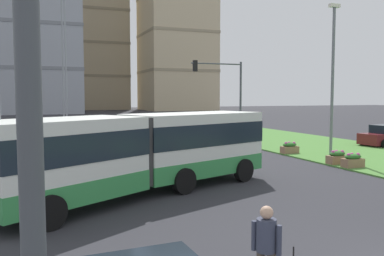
{
  "coord_description": "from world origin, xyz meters",
  "views": [
    {
      "loc": [
        -7.47,
        -5.78,
        3.71
      ],
      "look_at": [
        -0.46,
        12.26,
        2.2
      ],
      "focal_mm": 38.14,
      "sensor_mm": 36.0,
      "label": 1
    }
  ],
  "objects_px": {
    "articulated_bus": "(142,151)",
    "traffic_light_near_left": "(203,14)",
    "traffic_light_far_right": "(225,88)",
    "apartment_tower_eastcentre": "(177,36)",
    "apartment_tower_centre": "(95,14)",
    "streetlight_median": "(333,74)",
    "flower_planter_3": "(353,160)",
    "pedestrian_crossing": "(266,246)",
    "flower_planter_5": "(290,148)",
    "car_silver_hatch": "(58,141)",
    "flower_planter_4": "(337,157)"
  },
  "relations": [
    {
      "from": "articulated_bus",
      "to": "traffic_light_near_left",
      "type": "relative_size",
      "value": 1.85
    },
    {
      "from": "traffic_light_near_left",
      "to": "traffic_light_far_right",
      "type": "bearing_deg",
      "value": 63.78
    },
    {
      "from": "traffic_light_far_right",
      "to": "apartment_tower_eastcentre",
      "type": "bearing_deg",
      "value": 73.48
    },
    {
      "from": "articulated_bus",
      "to": "apartment_tower_eastcentre",
      "type": "height_order",
      "value": "apartment_tower_eastcentre"
    },
    {
      "from": "apartment_tower_centre",
      "to": "traffic_light_far_right",
      "type": "bearing_deg",
      "value": -92.05
    },
    {
      "from": "articulated_bus",
      "to": "streetlight_median",
      "type": "xyz_separation_m",
      "value": [
        13.34,
        5.38,
        3.42
      ]
    },
    {
      "from": "flower_planter_3",
      "to": "streetlight_median",
      "type": "bearing_deg",
      "value": 64.23
    },
    {
      "from": "pedestrian_crossing",
      "to": "streetlight_median",
      "type": "distance_m",
      "value": 19.7
    },
    {
      "from": "flower_planter_3",
      "to": "flower_planter_5",
      "type": "xyz_separation_m",
      "value": [
        0.0,
        5.54,
        0.0
      ]
    },
    {
      "from": "apartment_tower_eastcentre",
      "to": "traffic_light_far_right",
      "type": "bearing_deg",
      "value": -106.52
    },
    {
      "from": "car_silver_hatch",
      "to": "apartment_tower_centre",
      "type": "xyz_separation_m",
      "value": [
        15.3,
        90.59,
        26.02
      ]
    },
    {
      "from": "flower_planter_5",
      "to": "traffic_light_near_left",
      "type": "xyz_separation_m",
      "value": [
        -14.02,
        -19.06,
        3.88
      ]
    },
    {
      "from": "apartment_tower_centre",
      "to": "apartment_tower_eastcentre",
      "type": "relative_size",
      "value": 1.34
    },
    {
      "from": "traffic_light_far_right",
      "to": "flower_planter_5",
      "type": "bearing_deg",
      "value": -73.96
    },
    {
      "from": "pedestrian_crossing",
      "to": "traffic_light_far_right",
      "type": "height_order",
      "value": "traffic_light_far_right"
    },
    {
      "from": "apartment_tower_eastcentre",
      "to": "flower_planter_4",
      "type": "bearing_deg",
      "value": -103.62
    },
    {
      "from": "apartment_tower_eastcentre",
      "to": "car_silver_hatch",
      "type": "bearing_deg",
      "value": -114.36
    },
    {
      "from": "flower_planter_4",
      "to": "apartment_tower_eastcentre",
      "type": "bearing_deg",
      "value": 76.38
    },
    {
      "from": "pedestrian_crossing",
      "to": "apartment_tower_eastcentre",
      "type": "distance_m",
      "value": 106.23
    },
    {
      "from": "flower_planter_3",
      "to": "traffic_light_far_right",
      "type": "xyz_separation_m",
      "value": [
        -1.71,
        11.48,
        3.91
      ]
    },
    {
      "from": "flower_planter_4",
      "to": "pedestrian_crossing",
      "type": "bearing_deg",
      "value": -135.23
    },
    {
      "from": "apartment_tower_centre",
      "to": "flower_planter_3",
      "type": "bearing_deg",
      "value": -90.87
    },
    {
      "from": "apartment_tower_eastcentre",
      "to": "flower_planter_3",
      "type": "bearing_deg",
      "value": -103.45
    },
    {
      "from": "streetlight_median",
      "to": "apartment_tower_centre",
      "type": "height_order",
      "value": "apartment_tower_centre"
    },
    {
      "from": "pedestrian_crossing",
      "to": "traffic_light_near_left",
      "type": "bearing_deg",
      "value": -128.12
    },
    {
      "from": "articulated_bus",
      "to": "streetlight_median",
      "type": "relative_size",
      "value": 1.26
    },
    {
      "from": "traffic_light_near_left",
      "to": "flower_planter_5",
      "type": "bearing_deg",
      "value": 53.66
    },
    {
      "from": "apartment_tower_eastcentre",
      "to": "flower_planter_5",
      "type": "bearing_deg",
      "value": -104.31
    },
    {
      "from": "pedestrian_crossing",
      "to": "flower_planter_5",
      "type": "height_order",
      "value": "pedestrian_crossing"
    },
    {
      "from": "apartment_tower_eastcentre",
      "to": "pedestrian_crossing",
      "type": "bearing_deg",
      "value": -108.21
    },
    {
      "from": "streetlight_median",
      "to": "apartment_tower_eastcentre",
      "type": "distance_m",
      "value": 88.72
    },
    {
      "from": "traffic_light_near_left",
      "to": "apartment_tower_centre",
      "type": "bearing_deg",
      "value": 82.34
    },
    {
      "from": "flower_planter_4",
      "to": "streetlight_median",
      "type": "bearing_deg",
      "value": 55.66
    },
    {
      "from": "flower_planter_4",
      "to": "streetlight_median",
      "type": "relative_size",
      "value": 0.12
    },
    {
      "from": "flower_planter_4",
      "to": "apartment_tower_eastcentre",
      "type": "distance_m",
      "value": 92.68
    },
    {
      "from": "pedestrian_crossing",
      "to": "flower_planter_3",
      "type": "bearing_deg",
      "value": 41.68
    },
    {
      "from": "articulated_bus",
      "to": "traffic_light_far_right",
      "type": "height_order",
      "value": "traffic_light_far_right"
    },
    {
      "from": "streetlight_median",
      "to": "pedestrian_crossing",
      "type": "bearing_deg",
      "value": -133.33
    },
    {
      "from": "flower_planter_3",
      "to": "traffic_light_far_right",
      "type": "relative_size",
      "value": 0.17
    },
    {
      "from": "flower_planter_3",
      "to": "apartment_tower_eastcentre",
      "type": "bearing_deg",
      "value": 76.55
    },
    {
      "from": "flower_planter_3",
      "to": "car_silver_hatch",
      "type": "bearing_deg",
      "value": 139.62
    },
    {
      "from": "flower_planter_3",
      "to": "flower_planter_5",
      "type": "distance_m",
      "value": 5.54
    },
    {
      "from": "car_silver_hatch",
      "to": "flower_planter_3",
      "type": "relative_size",
      "value": 4.11
    },
    {
      "from": "pedestrian_crossing",
      "to": "apartment_tower_centre",
      "type": "relative_size",
      "value": 0.03
    },
    {
      "from": "flower_planter_4",
      "to": "traffic_light_far_right",
      "type": "xyz_separation_m",
      "value": [
        -1.71,
        10.33,
        3.91
      ]
    },
    {
      "from": "car_silver_hatch",
      "to": "flower_planter_5",
      "type": "relative_size",
      "value": 4.11
    },
    {
      "from": "car_silver_hatch",
      "to": "flower_planter_3",
      "type": "height_order",
      "value": "car_silver_hatch"
    },
    {
      "from": "streetlight_median",
      "to": "articulated_bus",
      "type": "bearing_deg",
      "value": -158.04
    },
    {
      "from": "car_silver_hatch",
      "to": "articulated_bus",
      "type": "bearing_deg",
      "value": -80.04
    },
    {
      "from": "pedestrian_crossing",
      "to": "flower_planter_3",
      "type": "xyz_separation_m",
      "value": [
        11.32,
        10.08,
        -0.58
      ]
    }
  ]
}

